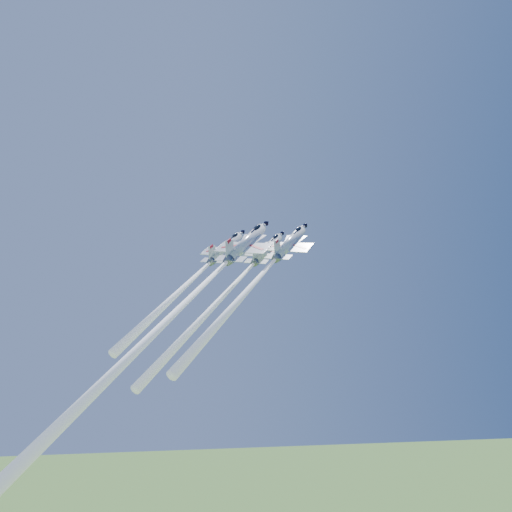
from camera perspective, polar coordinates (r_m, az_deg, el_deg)
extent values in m
cylinder|color=silver|center=(121.27, 1.14, 0.69)|extent=(5.75, 8.02, 10.40)
cone|color=silver|center=(126.58, 2.44, 2.07)|extent=(3.02, 3.25, 2.94)
cone|color=black|center=(127.83, 2.72, 2.38)|extent=(1.52, 1.63, 1.48)
cone|color=slate|center=(116.49, -0.17, -0.70)|extent=(2.71, 2.71, 2.10)
ellipsoid|color=black|center=(124.42, 1.94, 1.87)|extent=(2.63, 2.72, 2.44)
cube|color=black|center=(123.20, 1.65, 1.68)|extent=(0.81, 0.86, 0.85)
cube|color=silver|center=(120.48, 0.92, 0.34)|extent=(9.19, 8.00, 3.33)
cube|color=silver|center=(123.59, 1.10, 1.09)|extent=(2.70, 2.58, 1.98)
cube|color=silver|center=(122.52, 2.08, 1.05)|extent=(2.70, 2.58, 1.98)
cube|color=silver|center=(117.22, 0.04, -0.53)|extent=(4.97, 4.31, 1.75)
cube|color=silver|center=(116.76, -0.04, 0.21)|extent=(2.23, 2.86, 3.62)
cube|color=#B5091A|center=(116.45, -0.10, 0.83)|extent=(0.93, 1.03, 1.10)
cube|color=black|center=(121.64, 1.21, 0.33)|extent=(5.83, 5.88, 5.64)
sphere|color=white|center=(116.32, -0.22, -0.75)|extent=(1.05, 1.11, 0.97)
cone|color=white|center=(102.02, -5.25, -6.07)|extent=(14.13, 22.78, 33.60)
cylinder|color=silver|center=(119.95, -3.06, 0.80)|extent=(5.78, 8.07, 10.47)
cone|color=silver|center=(125.09, -1.56, 2.21)|extent=(3.04, 3.27, 2.96)
cone|color=black|center=(126.30, -1.23, 2.52)|extent=(1.53, 1.65, 1.49)
cone|color=slate|center=(115.36, -4.56, -0.60)|extent=(2.73, 2.73, 2.11)
ellipsoid|color=black|center=(123.00, -2.14, 2.01)|extent=(2.65, 2.74, 2.46)
cube|color=black|center=(121.82, -2.48, 1.81)|extent=(0.81, 0.86, 0.86)
cube|color=silver|center=(119.19, -3.30, 0.45)|extent=(9.25, 8.05, 3.35)
cube|color=silver|center=(122.29, -3.02, 1.21)|extent=(2.72, 2.60, 2.00)
cube|color=silver|center=(121.06, -2.06, 1.17)|extent=(2.72, 2.60, 2.00)
cube|color=silver|center=(116.05, -4.32, -0.43)|extent=(5.00, 4.34, 1.76)
cube|color=silver|center=(115.61, -4.42, 0.32)|extent=(2.25, 2.88, 3.64)
cube|color=#B5091A|center=(115.30, -4.49, 0.95)|extent=(0.94, 1.04, 1.11)
cube|color=black|center=(120.31, -2.97, 0.43)|extent=(5.87, 5.92, 5.68)
sphere|color=white|center=(115.19, -4.61, -0.66)|extent=(1.06, 1.12, 0.98)
cone|color=white|center=(104.61, -8.87, -4.64)|extent=(11.46, 18.09, 26.26)
cylinder|color=silver|center=(112.05, 3.38, 1.30)|extent=(6.01, 8.38, 10.88)
cone|color=silver|center=(117.76, 4.74, 2.82)|extent=(3.15, 3.40, 3.07)
cone|color=black|center=(119.10, 5.04, 3.16)|extent=(1.59, 1.71, 1.54)
cone|color=slate|center=(106.93, 2.00, -0.25)|extent=(2.83, 2.84, 2.20)
ellipsoid|color=black|center=(115.45, 4.22, 2.61)|extent=(2.75, 2.84, 2.55)
cube|color=black|center=(114.14, 3.92, 2.41)|extent=(0.84, 0.90, 0.89)
cube|color=silver|center=(111.21, 3.16, 0.91)|extent=(9.61, 8.37, 3.48)
cube|color=silver|center=(114.49, 3.29, 1.74)|extent=(2.82, 2.70, 2.07)
cube|color=silver|center=(113.45, 4.42, 1.70)|extent=(2.82, 2.70, 2.07)
cube|color=silver|center=(107.71, 2.22, -0.07)|extent=(5.19, 4.51, 1.83)
cube|color=silver|center=(107.24, 2.14, 0.78)|extent=(2.34, 2.99, 3.78)
cube|color=#B5091A|center=(106.92, 2.08, 1.49)|extent=(0.97, 1.08, 1.15)
cube|color=black|center=(112.44, 3.46, 0.88)|extent=(6.10, 6.15, 5.90)
sphere|color=white|center=(106.74, 1.95, -0.32)|extent=(1.10, 1.16, 1.01)
cone|color=white|center=(93.84, -2.50, -5.30)|extent=(12.74, 20.25, 29.56)
cylinder|color=silver|center=(110.36, -1.01, 1.29)|extent=(6.72, 9.37, 12.15)
cone|color=silver|center=(116.50, 0.75, 3.01)|extent=(3.52, 3.80, 3.43)
cone|color=black|center=(117.96, 1.14, 3.39)|extent=(1.78, 1.91, 1.72)
cone|color=slate|center=(104.89, -2.82, -0.48)|extent=(3.17, 3.17, 2.45)
ellipsoid|color=black|center=(114.01, 0.08, 2.78)|extent=(3.08, 3.18, 2.85)
cube|color=black|center=(112.60, -0.32, 2.54)|extent=(0.94, 1.00, 1.00)
cube|color=silver|center=(109.45, -1.30, 0.85)|extent=(10.74, 9.35, 3.89)
cube|color=silver|center=(113.09, -1.01, 1.79)|extent=(3.15, 3.02, 2.32)
cube|color=silver|center=(111.75, 0.22, 1.74)|extent=(3.15, 3.02, 2.32)
cube|color=silver|center=(105.72, -2.53, -0.27)|extent=(5.80, 5.04, 2.04)
cube|color=silver|center=(105.21, -2.65, 0.69)|extent=(2.61, 3.34, 4.23)
cube|color=#B5091A|center=(104.86, -2.73, 1.50)|extent=(1.09, 1.21, 1.28)
cube|color=black|center=(110.77, -0.91, 0.82)|extent=(6.82, 6.87, 6.59)
sphere|color=white|center=(104.69, -2.89, -0.55)|extent=(1.23, 1.30, 1.13)
cone|color=white|center=(86.35, -11.83, -9.20)|extent=(19.02, 30.99, 46.11)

